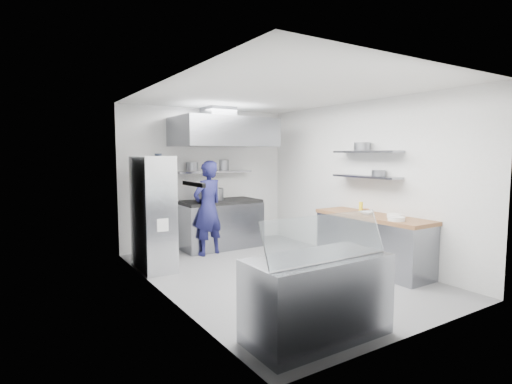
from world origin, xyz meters
TOP-DOWN VIEW (x-y plane):
  - floor at (0.00, 0.00)m, footprint 5.00×5.00m
  - ceiling at (0.00, 0.00)m, footprint 5.00×5.00m
  - wall_back at (0.00, 2.50)m, footprint 3.60×2.80m
  - wall_front at (0.00, -2.50)m, footprint 3.60×2.80m
  - wall_left at (-1.80, 0.00)m, footprint 2.80×5.00m
  - wall_right at (1.80, 0.00)m, footprint 2.80×5.00m
  - gas_range at (0.10, 2.10)m, footprint 1.60×0.80m
  - cooktop at (0.10, 2.10)m, footprint 1.57×0.78m
  - stock_pot_left at (-0.26, 2.06)m, footprint 0.29×0.29m
  - stock_pot_mid at (0.03, 2.16)m, footprint 0.31×0.31m
  - over_range_shelf at (0.10, 2.34)m, footprint 1.60×0.30m
  - shelf_pot_a at (-0.37, 2.38)m, footprint 0.24×0.24m
  - shelf_pot_b at (0.41, 2.57)m, footprint 0.27×0.27m
  - extractor_hood at (0.10, 1.93)m, footprint 1.90×1.15m
  - hood_duct at (0.10, 2.15)m, footprint 0.55×0.55m
  - red_firebox at (-1.25, 2.44)m, footprint 0.22×0.10m
  - chef at (-0.36, 1.70)m, footprint 0.73×0.58m
  - wire_rack at (-1.53, 1.30)m, footprint 0.50×0.90m
  - rack_bin_a at (-1.53, 0.95)m, footprint 0.18×0.22m
  - rack_bin_b at (-1.53, 1.49)m, footprint 0.13×0.17m
  - rack_jar at (-1.48, 1.13)m, footprint 0.11×0.11m
  - knife_strip at (-1.78, -0.90)m, footprint 0.04×0.55m
  - prep_counter_base at (1.48, -0.60)m, footprint 0.62×2.00m
  - prep_counter_top at (1.48, -0.60)m, footprint 0.65×2.04m
  - plate_stack_a at (1.32, -1.19)m, footprint 0.25×0.25m
  - plate_stack_b at (1.51, -1.01)m, footprint 0.24×0.24m
  - copper_pan at (1.59, -0.32)m, footprint 0.17×0.17m
  - squeeze_bottle at (1.50, -0.33)m, footprint 0.07×0.07m
  - mixing_bowl at (1.38, -0.55)m, footprint 0.27×0.27m
  - wall_shelf_lower at (1.64, -0.30)m, footprint 0.30×1.30m
  - wall_shelf_upper at (1.64, -0.30)m, footprint 0.30×1.30m
  - shelf_pot_c at (1.68, -0.53)m, footprint 0.22×0.22m
  - shelf_pot_d at (1.66, -0.18)m, footprint 0.27×0.27m
  - display_case at (-0.91, -2.00)m, footprint 1.50×0.70m
  - display_glass at (-0.91, -2.12)m, footprint 1.47×0.19m

SIDE VIEW (x-z plane):
  - floor at x=0.00m, z-range 0.00..0.00m
  - prep_counter_base at x=1.48m, z-range 0.00..0.84m
  - display_case at x=-0.91m, z-range 0.00..0.85m
  - gas_range at x=0.10m, z-range 0.00..0.90m
  - rack_bin_a at x=-1.53m, z-range 0.70..0.90m
  - prep_counter_top at x=1.48m, z-range 0.84..0.90m
  - chef at x=-0.36m, z-range 0.00..1.76m
  - wire_rack at x=-1.53m, z-range 0.00..1.85m
  - mixing_bowl at x=1.38m, z-range 0.90..0.95m
  - cooktop at x=0.10m, z-range 0.90..0.96m
  - plate_stack_a at x=1.32m, z-range 0.90..0.96m
  - plate_stack_b at x=1.51m, z-range 0.90..0.96m
  - copper_pan at x=1.59m, z-range 0.90..0.96m
  - squeeze_bottle at x=1.50m, z-range 0.90..1.08m
  - stock_pot_left at x=-0.26m, z-range 0.96..1.16m
  - display_glass at x=-0.91m, z-range 0.86..1.28m
  - stock_pot_mid at x=0.03m, z-range 0.96..1.20m
  - rack_bin_b at x=-1.53m, z-range 1.23..1.37m
  - wall_back at x=0.00m, z-range 1.39..1.41m
  - wall_front at x=0.00m, z-range 1.39..1.41m
  - wall_left at x=-1.80m, z-range 1.39..1.41m
  - wall_right at x=1.80m, z-range 1.39..1.41m
  - red_firebox at x=-1.25m, z-range 1.29..1.55m
  - wall_shelf_lower at x=1.64m, z-range 1.48..1.52m
  - over_range_shelf at x=0.10m, z-range 1.50..1.54m
  - knife_strip at x=-1.78m, z-range 1.53..1.57m
  - shelf_pot_c at x=1.68m, z-range 1.52..1.62m
  - shelf_pot_a at x=-0.37m, z-range 1.54..1.72m
  - shelf_pot_b at x=0.41m, z-range 1.54..1.76m
  - rack_jar at x=-1.48m, z-range 1.71..1.89m
  - wall_shelf_upper at x=1.64m, z-range 1.90..1.94m
  - shelf_pot_d at x=1.66m, z-range 1.94..2.08m
  - extractor_hood at x=0.10m, z-range 2.02..2.57m
  - hood_duct at x=0.10m, z-range 2.56..2.80m
  - ceiling at x=0.00m, z-range 2.80..2.80m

